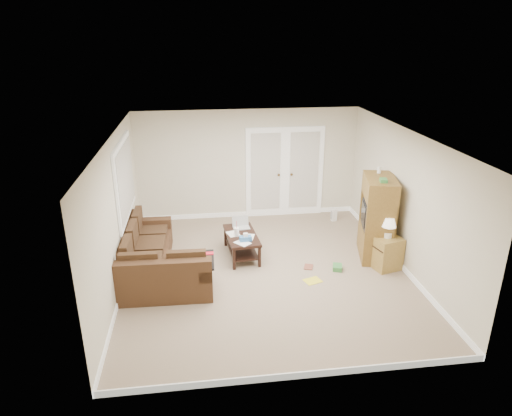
{
  "coord_description": "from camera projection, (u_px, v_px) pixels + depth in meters",
  "views": [
    {
      "loc": [
        -1.13,
        -7.19,
        4.06
      ],
      "look_at": [
        -0.13,
        0.4,
        1.1
      ],
      "focal_mm": 32.0,
      "sensor_mm": 36.0,
      "label": 1
    }
  ],
  "objects": [
    {
      "name": "floor",
      "position": [
        266.0,
        272.0,
        8.25
      ],
      "size": [
        5.5,
        5.5,
        0.0
      ],
      "primitive_type": "plane",
      "color": "gray",
      "rests_on": "ground"
    },
    {
      "name": "wall_left",
      "position": [
        116.0,
        215.0,
        7.5
      ],
      "size": [
        0.02,
        5.5,
        2.5
      ],
      "primitive_type": "cube",
      "color": "beige",
      "rests_on": "floor"
    },
    {
      "name": "ceiling",
      "position": [
        267.0,
        136.0,
        7.35
      ],
      "size": [
        5.0,
        5.5,
        0.02
      ],
      "primitive_type": "cube",
      "color": "silver",
      "rests_on": "wall_back"
    },
    {
      "name": "coffee_table",
      "position": [
        242.0,
        244.0,
        8.79
      ],
      "size": [
        0.65,
        1.15,
        0.76
      ],
      "rotation": [
        0.0,
        0.0,
        0.08
      ],
      "color": "black",
      "rests_on": "floor"
    },
    {
      "name": "tv_armoire",
      "position": [
        377.0,
        217.0,
        8.58
      ],
      "size": [
        0.76,
        1.09,
        1.7
      ],
      "rotation": [
        0.0,
        0.0,
        -0.24
      ],
      "color": "brown",
      "rests_on": "floor"
    },
    {
      "name": "wall_front",
      "position": [
        303.0,
        293.0,
        5.26
      ],
      "size": [
        5.0,
        0.02,
        2.5
      ],
      "primitive_type": "cube",
      "color": "beige",
      "rests_on": "floor"
    },
    {
      "name": "baseboards",
      "position": [
        266.0,
        270.0,
        8.24
      ],
      "size": [
        5.0,
        5.5,
        0.1
      ],
      "primitive_type": null,
      "color": "white",
      "rests_on": "floor"
    },
    {
      "name": "wall_back",
      "position": [
        248.0,
        165.0,
        10.34
      ],
      "size": [
        5.0,
        0.02,
        2.5
      ],
      "primitive_type": "cube",
      "color": "beige",
      "rests_on": "floor"
    },
    {
      "name": "wall_right",
      "position": [
        405.0,
        201.0,
        8.11
      ],
      "size": [
        0.02,
        5.5,
        2.5
      ],
      "primitive_type": "cube",
      "color": "beige",
      "rests_on": "floor"
    },
    {
      "name": "window_left",
      "position": [
        125.0,
        179.0,
        8.32
      ],
      "size": [
        0.05,
        1.92,
        1.42
      ],
      "color": "white",
      "rests_on": "wall_left"
    },
    {
      "name": "side_cabinet",
      "position": [
        386.0,
        250.0,
        8.3
      ],
      "size": [
        0.57,
        0.57,
        0.99
      ],
      "rotation": [
        0.0,
        0.0,
        0.26
      ],
      "color": "#A1803B",
      "rests_on": "floor"
    },
    {
      "name": "space_heater",
      "position": [
        334.0,
        215.0,
        10.45
      ],
      "size": [
        0.13,
        0.12,
        0.28
      ],
      "primitive_type": "cube",
      "rotation": [
        0.0,
        0.0,
        0.26
      ],
      "color": "white",
      "rests_on": "floor"
    },
    {
      "name": "sectional_sofa",
      "position": [
        153.0,
        262.0,
        7.99
      ],
      "size": [
        1.64,
        2.46,
        0.75
      ],
      "rotation": [
        0.0,
        0.0,
        -0.03
      ],
      "color": "#492F1C",
      "rests_on": "floor"
    },
    {
      "name": "french_doors",
      "position": [
        285.0,
        173.0,
        10.49
      ],
      "size": [
        1.8,
        0.05,
        2.13
      ],
      "color": "white",
      "rests_on": "floor"
    },
    {
      "name": "floor_magazine",
      "position": [
        313.0,
        281.0,
        7.96
      ],
      "size": [
        0.35,
        0.31,
        0.01
      ],
      "primitive_type": "cube",
      "rotation": [
        0.0,
        0.0,
        0.34
      ],
      "color": "yellow",
      "rests_on": "floor"
    },
    {
      "name": "floor_greenbox",
      "position": [
        337.0,
        267.0,
        8.33
      ],
      "size": [
        0.22,
        0.26,
        0.09
      ],
      "primitive_type": "cube",
      "rotation": [
        0.0,
        0.0,
        -0.29
      ],
      "color": "#3E883F",
      "rests_on": "floor"
    },
    {
      "name": "floor_book",
      "position": [
        304.0,
        266.0,
        8.43
      ],
      "size": [
        0.22,
        0.26,
        0.02
      ],
      "primitive_type": "imported",
      "rotation": [
        0.0,
        0.0,
        -0.35
      ],
      "color": "brown",
      "rests_on": "floor"
    }
  ]
}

